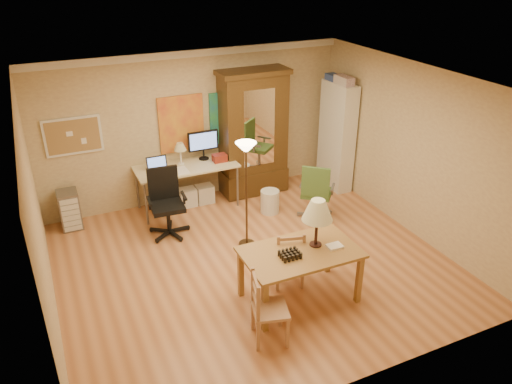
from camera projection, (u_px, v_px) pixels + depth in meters
name	position (u px, v px, depth m)	size (l,w,h in m)	color
floor	(253.00, 263.00, 7.42)	(5.50, 5.50, 0.00)	#AB663C
crown_molding	(191.00, 53.00, 8.24)	(5.50, 0.08, 0.12)	white
corkboard	(73.00, 136.00, 7.99)	(0.90, 0.04, 0.62)	tan
art_panel_left	(181.00, 124.00, 8.69)	(0.80, 0.04, 1.00)	yellow
art_panel_right	(229.00, 117.00, 9.03)	(0.75, 0.04, 0.95)	teal
dining_table	(307.00, 239.00, 6.34)	(1.50, 0.91, 1.40)	olive
ladder_chair_back	(288.00, 259.00, 6.80)	(0.49, 0.47, 0.86)	#9E6F48
ladder_chair_left	(268.00, 310.00, 5.81)	(0.50, 0.52, 0.92)	#9E6F48
torchiere_lamp	(246.00, 164.00, 7.27)	(0.31, 0.31, 1.71)	#3E2B18
computer_desk	(188.00, 181.00, 8.85)	(1.76, 0.77, 1.33)	beige
office_chair_black	(168.00, 217.00, 8.07)	(0.68, 0.68, 1.10)	black
office_chair_green	(316.00, 204.00, 8.50)	(0.67, 0.67, 1.04)	slate
drawer_cart	(70.00, 210.00, 8.22)	(0.33, 0.39, 0.65)	slate
armoire	(253.00, 141.00, 9.17)	(1.26, 0.60, 2.33)	#3C2610
bookshelf	(337.00, 136.00, 9.38)	(0.31, 0.81, 2.04)	white
wastebin	(270.00, 201.00, 8.75)	(0.33, 0.33, 0.41)	silver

